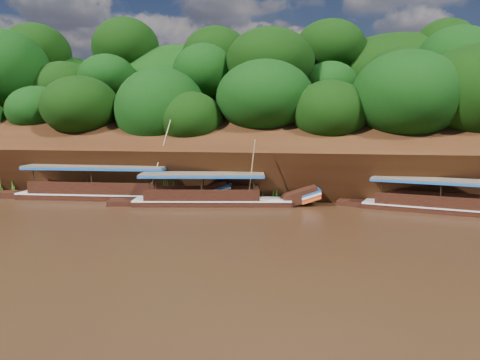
% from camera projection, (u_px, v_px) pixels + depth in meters
% --- Properties ---
extents(ground, '(160.00, 160.00, 0.00)m').
position_uv_depth(ground, '(221.00, 230.00, 25.75)').
color(ground, black).
rests_on(ground, ground).
extents(riverbank, '(120.00, 30.06, 19.40)m').
position_uv_depth(riverbank, '(269.00, 161.00, 47.70)').
color(riverbank, '#32190B').
rests_on(riverbank, ground).
extents(boat_0, '(13.40, 5.25, 5.88)m').
position_uv_depth(boat_0, '(464.00, 206.00, 30.20)').
color(boat_0, black).
rests_on(boat_0, ground).
extents(boat_1, '(13.36, 4.08, 5.17)m').
position_uv_depth(boat_1, '(222.00, 198.00, 33.35)').
color(boat_1, black).
rests_on(boat_1, ground).
extents(boat_2, '(16.65, 3.39, 6.87)m').
position_uv_depth(boat_2, '(119.00, 192.00, 35.77)').
color(boat_2, black).
rests_on(boat_2, ground).
extents(reeds, '(48.71, 2.62, 1.93)m').
position_uv_depth(reeds, '(205.00, 189.00, 35.52)').
color(reeds, '#316118').
rests_on(reeds, ground).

